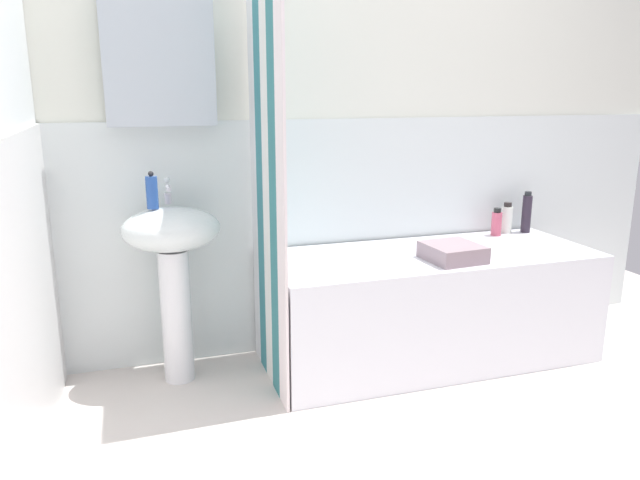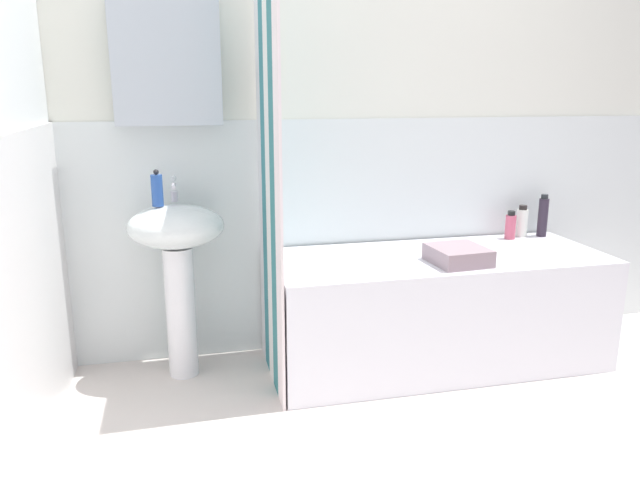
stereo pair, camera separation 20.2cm
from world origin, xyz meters
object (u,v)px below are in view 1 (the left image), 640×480
Objects in this scene: soap_dispenser at (152,192)px; bathtub at (430,306)px; body_wash_bottle at (527,213)px; towel_folded at (453,252)px; lotion_bottle at (497,223)px; shampoo_bottle at (507,219)px; sink at (173,255)px.

soap_dispenser reaches higher than bathtub.
towel_folded is at bearing -150.40° from body_wash_bottle.
bathtub is at bearing -5.80° from soap_dispenser.
lotion_bottle is at bearing 37.71° from towel_folded.
body_wash_bottle reaches higher than shampoo_bottle.
body_wash_bottle is (0.72, 0.24, 0.39)m from bathtub.
sink is at bearing 1.85° from soap_dispenser.
sink is 1.30m from towel_folded.
towel_folded is (-0.58, -0.42, -0.04)m from shampoo_bottle.
soap_dispenser is 0.65× the size of towel_folded.
body_wash_bottle is 1.52× the size of lotion_bottle.
lotion_bottle reaches higher than towel_folded.
bathtub is at bearing 100.35° from towel_folded.
lotion_bottle is 0.60× the size of towel_folded.
shampoo_bottle is at bearing 23.88° from bathtub.
lotion_bottle is (-0.09, -0.04, -0.01)m from shampoo_bottle.
towel_folded is at bearing -79.65° from bathtub.
towel_folded is at bearing -12.56° from sink.
soap_dispenser reaches higher than towel_folded.
shampoo_bottle is 1.13× the size of lotion_bottle.
body_wash_bottle is at bearing 3.16° from sink.
lotion_bottle is (-0.20, -0.02, -0.04)m from body_wash_bottle.
soap_dispenser is 0.96× the size of shampoo_bottle.
sink is 1.76m from lotion_bottle.
towel_folded reaches higher than bathtub.
shampoo_bottle reaches higher than bathtub.
lotion_bottle is 0.62m from towel_folded.
bathtub is 9.43× the size of shampoo_bottle.
body_wash_bottle is 0.21m from lotion_bottle.
towel_folded is at bearing -144.33° from shampoo_bottle.
lotion_bottle is at bearing -157.07° from shampoo_bottle.
shampoo_bottle is 0.68× the size of towel_folded.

